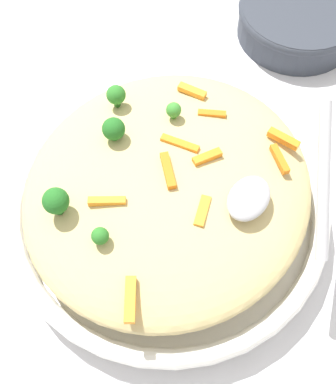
# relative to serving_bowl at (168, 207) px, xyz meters

# --- Properties ---
(ground_plane) EXTENTS (2.40, 2.40, 0.00)m
(ground_plane) POSITION_rel_serving_bowl_xyz_m (0.00, 0.00, -0.03)
(ground_plane) COLOR silver
(serving_bowl) EXTENTS (0.37, 0.37, 0.05)m
(serving_bowl) POSITION_rel_serving_bowl_xyz_m (0.00, 0.00, 0.00)
(serving_bowl) COLOR white
(serving_bowl) RESTS_ON ground_plane
(pasta_mound) EXTENTS (0.33, 0.31, 0.06)m
(pasta_mound) POSITION_rel_serving_bowl_xyz_m (0.00, 0.00, 0.05)
(pasta_mound) COLOR #D1BA7A
(pasta_mound) RESTS_ON serving_bowl
(carrot_piece_0) EXTENTS (0.02, 0.03, 0.01)m
(carrot_piece_0) POSITION_rel_serving_bowl_xyz_m (-0.10, -0.00, 0.07)
(carrot_piece_0) COLOR orange
(carrot_piece_0) RESTS_ON pasta_mound
(carrot_piece_1) EXTENTS (0.03, 0.03, 0.01)m
(carrot_piece_1) POSITION_rel_serving_bowl_xyz_m (-0.04, 0.03, 0.08)
(carrot_piece_1) COLOR orange
(carrot_piece_1) RESTS_ON pasta_mound
(carrot_piece_2) EXTENTS (0.03, 0.03, 0.01)m
(carrot_piece_2) POSITION_rel_serving_bowl_xyz_m (-0.08, 0.09, 0.07)
(carrot_piece_2) COLOR orange
(carrot_piece_2) RESTS_ON pasta_mound
(carrot_piece_3) EXTENTS (0.03, 0.04, 0.01)m
(carrot_piece_3) POSITION_rel_serving_bowl_xyz_m (0.06, -0.03, 0.08)
(carrot_piece_3) COLOR orange
(carrot_piece_3) RESTS_ON pasta_mound
(carrot_piece_4) EXTENTS (0.01, 0.03, 0.01)m
(carrot_piece_4) POSITION_rel_serving_bowl_xyz_m (-0.11, -0.04, 0.07)
(carrot_piece_4) COLOR orange
(carrot_piece_4) RESTS_ON pasta_mound
(carrot_piece_5) EXTENTS (0.01, 0.04, 0.01)m
(carrot_piece_5) POSITION_rel_serving_bowl_xyz_m (-0.11, 0.08, 0.07)
(carrot_piece_5) COLOR orange
(carrot_piece_5) RESTS_ON pasta_mound
(carrot_piece_6) EXTENTS (0.04, 0.03, 0.01)m
(carrot_piece_6) POSITION_rel_serving_bowl_xyz_m (0.13, 0.04, 0.07)
(carrot_piece_6) COLOR orange
(carrot_piece_6) RESTS_ON pasta_mound
(carrot_piece_7) EXTENTS (0.01, 0.04, 0.01)m
(carrot_piece_7) POSITION_rel_serving_bowl_xyz_m (-0.04, -0.01, 0.08)
(carrot_piece_7) COLOR orange
(carrot_piece_7) RESTS_ON pasta_mound
(carrot_piece_8) EXTENTS (0.04, 0.04, 0.01)m
(carrot_piece_8) POSITION_rel_serving_bowl_xyz_m (-0.00, -0.00, 0.08)
(carrot_piece_8) COLOR orange
(carrot_piece_8) RESTS_ON pasta_mound
(carrot_piece_9) EXTENTS (0.04, 0.02, 0.01)m
(carrot_piece_9) POSITION_rel_serving_bowl_xyz_m (0.02, 0.05, 0.07)
(carrot_piece_9) COLOR orange
(carrot_piece_9) RESTS_ON pasta_mound
(broccoli_floret_0) EXTENTS (0.02, 0.02, 0.02)m
(broccoli_floret_0) POSITION_rel_serving_bowl_xyz_m (-0.07, -0.03, 0.09)
(broccoli_floret_0) COLOR #377928
(broccoli_floret_0) RESTS_ON pasta_mound
(broccoli_floret_1) EXTENTS (0.03, 0.03, 0.03)m
(broccoli_floret_1) POSITION_rel_serving_bowl_xyz_m (-0.01, -0.07, 0.09)
(broccoli_floret_1) COLOR #205B1C
(broccoli_floret_1) RESTS_ON pasta_mound
(broccoli_floret_2) EXTENTS (0.02, 0.02, 0.02)m
(broccoli_floret_2) POSITION_rel_serving_bowl_xyz_m (0.10, -0.02, 0.08)
(broccoli_floret_2) COLOR #296820
(broccoli_floret_2) RESTS_ON pasta_mound
(broccoli_floret_3) EXTENTS (0.02, 0.02, 0.03)m
(broccoli_floret_3) POSITION_rel_serving_bowl_xyz_m (-0.05, -0.10, 0.09)
(broccoli_floret_3) COLOR #296820
(broccoli_floret_3) RESTS_ON pasta_mound
(broccoli_floret_4) EXTENTS (0.03, 0.03, 0.03)m
(broccoli_floret_4) POSITION_rel_serving_bowl_xyz_m (0.09, -0.07, 0.09)
(broccoli_floret_4) COLOR #205B1C
(broccoli_floret_4) RESTS_ON pasta_mound
(serving_spoon) EXTENTS (0.12, 0.11, 0.09)m
(serving_spoon) POSITION_rel_serving_bowl_xyz_m (-0.02, 0.11, 0.10)
(serving_spoon) COLOR #B7B7BC
(serving_spoon) RESTS_ON pasta_mound
(companion_bowl) EXTENTS (0.18, 0.18, 0.05)m
(companion_bowl) POSITION_rel_serving_bowl_xyz_m (-0.37, 0.00, 0.00)
(companion_bowl) COLOR #333842
(companion_bowl) RESTS_ON ground_plane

